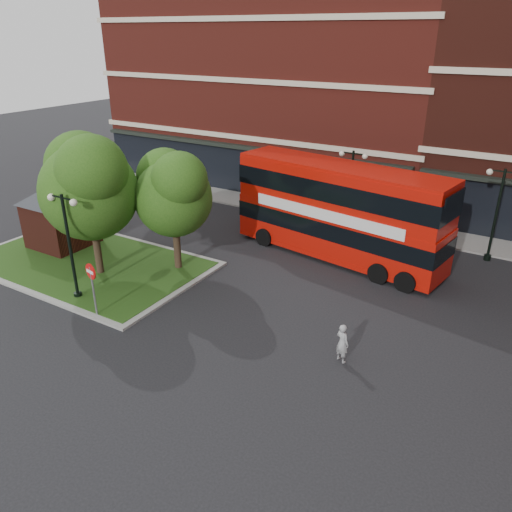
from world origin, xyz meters
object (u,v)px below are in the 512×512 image
Objects in this scene: car_white at (367,226)px; car_silver at (317,214)px; woman at (342,343)px; bus at (339,205)px.

car_silver is at bearing 95.54° from car_white.
car_white is at bearing -97.17° from car_silver.
car_white is (3.34, 0.00, -0.14)m from car_silver.
woman reaches higher than car_white.
woman is at bearing -56.54° from bus.
bus is at bearing -41.54° from woman.
car_silver is 3.34m from car_white.
car_silver is 1.19× the size of car_white.
car_silver reaches higher than car_white.
bus is 3.13× the size of car_white.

